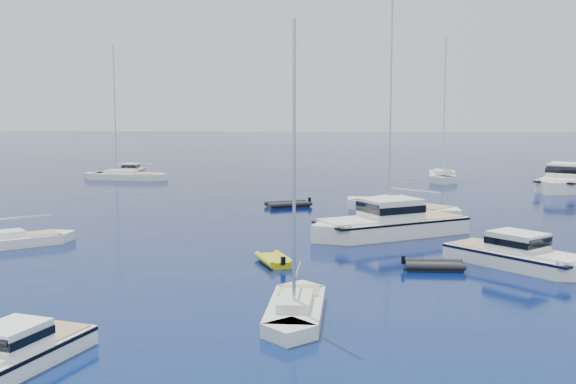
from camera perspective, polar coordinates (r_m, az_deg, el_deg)
name	(u,v)px	position (r m, az deg, el deg)	size (l,w,h in m)	color
ground	(361,307)	(33.80, 5.65, -8.88)	(400.00, 400.00, 0.00)	navy
motor_cruiser_near	(11,370)	(27.92, -20.69, -12.76)	(2.35, 7.67, 2.01)	white
motor_cruiser_right	(520,267)	(43.49, 17.49, -5.58)	(2.94, 9.59, 2.52)	white
motor_cruiser_centre	(387,236)	(51.54, 7.68, -3.39)	(3.87, 12.64, 3.32)	silver
motor_cruiser_distant	(563,189)	(83.79, 20.56, 0.21)	(4.13, 13.49, 3.54)	white
motor_cruiser_horizon	(131,176)	(94.67, -12.09, 1.23)	(2.36, 7.70, 2.02)	silver
sailboat_fore	(296,316)	(32.29, 0.60, -9.60)	(2.30, 8.85, 13.01)	silver
sailboat_mid_r	(401,213)	(62.35, 8.71, -1.61)	(3.25, 12.52, 18.40)	white
sailboat_mid_l	(6,247)	(50.59, -21.03, -3.99)	(2.48, 9.55, 14.03)	white
sailboat_sails_r	(442,180)	(90.00, 11.86, 0.95)	(3.09, 11.89, 17.47)	silver
sailboat_far_l	(126,179)	(90.46, -12.47, 0.96)	(2.91, 11.20, 16.47)	silver
tender_yellow	(275,264)	(42.38, -1.05, -5.58)	(1.84, 3.29, 0.95)	#BDC20B
tender_grey_near	(434,269)	(41.80, 11.25, -5.89)	(1.91, 3.44, 0.95)	black
tender_grey_far	(288,207)	(65.18, 0.01, -1.15)	(2.20, 4.10, 0.95)	black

